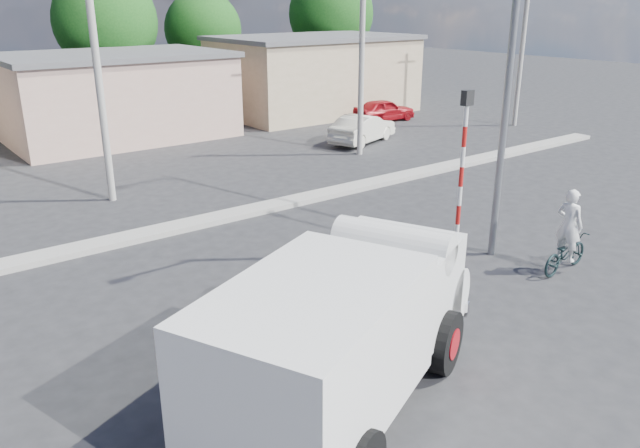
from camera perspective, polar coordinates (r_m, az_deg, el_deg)
ground_plane at (r=13.49m, az=8.02°, el=-8.54°), size 120.00×120.00×0.00m
median at (r=19.40m, az=-8.87°, el=0.66°), size 40.00×0.80×0.16m
truck at (r=10.16m, az=2.78°, el=-9.11°), size 6.72×4.69×2.62m
bicycle at (r=16.55m, az=21.49°, el=-2.48°), size 1.85×0.75×0.95m
cyclist at (r=16.41m, az=21.68°, el=-1.08°), size 0.48×0.69×1.82m
car_cream at (r=29.72m, az=3.91°, el=8.70°), size 4.29×2.66×1.33m
car_red at (r=35.41m, az=5.88°, el=10.34°), size 3.72×1.81×1.22m
traffic_pole at (r=15.75m, az=12.88°, el=5.46°), size 0.28×0.18×4.36m
streetlight at (r=15.91m, az=16.64°, el=13.96°), size 2.34×0.22×9.00m
building_row at (r=32.02m, az=-19.74°, el=11.07°), size 37.80×7.30×4.44m
tree_row at (r=38.72m, az=-19.55°, el=16.69°), size 43.62×7.43×8.42m
utility_poles at (r=23.55m, az=-7.13°, el=14.05°), size 35.40×0.24×8.00m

